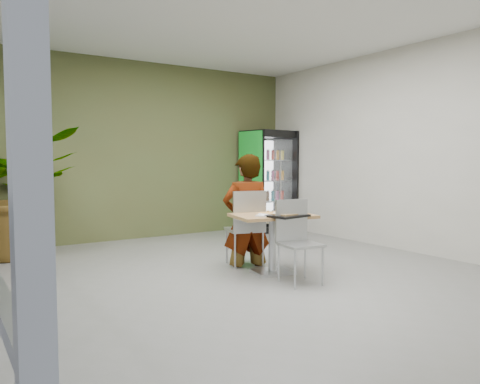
% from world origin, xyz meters
% --- Properties ---
extents(ground, '(7.00, 7.00, 0.00)m').
position_xyz_m(ground, '(0.00, 0.00, 0.00)').
color(ground, slate).
rests_on(ground, ground).
extents(room_envelope, '(6.00, 7.00, 3.20)m').
position_xyz_m(room_envelope, '(0.00, 0.00, 1.60)').
color(room_envelope, silver).
rests_on(room_envelope, ground).
extents(dining_table, '(1.08, 0.85, 0.75)m').
position_xyz_m(dining_table, '(0.35, 0.07, 0.54)').
color(dining_table, '#B0884B').
rests_on(dining_table, ground).
extents(chair_far, '(0.56, 0.56, 1.03)m').
position_xyz_m(chair_far, '(0.28, 0.55, 0.60)').
color(chair_far, '#B1B4B6').
rests_on(chair_far, ground).
extents(chair_near, '(0.48, 0.49, 0.96)m').
position_xyz_m(chair_near, '(0.34, -0.40, 0.56)').
color(chair_near, '#B1B4B6').
rests_on(chair_near, ground).
extents(seated_woman, '(0.76, 0.59, 1.81)m').
position_xyz_m(seated_woman, '(0.31, 0.60, 0.60)').
color(seated_woman, black).
rests_on(seated_woman, ground).
extents(pizza_plate, '(0.32, 0.33, 0.03)m').
position_xyz_m(pizza_plate, '(0.31, 0.14, 0.77)').
color(pizza_plate, white).
rests_on(pizza_plate, dining_table).
extents(soda_cup, '(0.09, 0.09, 0.16)m').
position_xyz_m(soda_cup, '(0.64, 0.09, 0.83)').
color(soda_cup, white).
rests_on(soda_cup, dining_table).
extents(napkin_stack, '(0.20, 0.20, 0.02)m').
position_xyz_m(napkin_stack, '(0.12, -0.05, 0.76)').
color(napkin_stack, white).
rests_on(napkin_stack, dining_table).
extents(cafeteria_tray, '(0.51, 0.40, 0.03)m').
position_xyz_m(cafeteria_tray, '(0.35, -0.24, 0.76)').
color(cafeteria_tray, black).
rests_on(cafeteria_tray, dining_table).
extents(beverage_fridge, '(1.00, 0.81, 2.01)m').
position_xyz_m(beverage_fridge, '(2.49, 3.04, 1.01)').
color(beverage_fridge, black).
rests_on(beverage_fridge, ground).
extents(potted_plant, '(2.05, 1.88, 1.93)m').
position_xyz_m(potted_plant, '(-2.21, 2.95, 0.97)').
color(potted_plant, '#38712D').
rests_on(potted_plant, ground).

